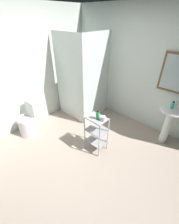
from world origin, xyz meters
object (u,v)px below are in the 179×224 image
Objects in this scene: hand_soap_bottle at (173,105)px; rinse_cup at (103,118)px; toilet at (29,121)px; storage_cart at (96,131)px; body_wash_bottle_green at (98,115)px; pedestal_sink at (170,119)px; shower_stall at (83,97)px.

hand_soap_bottle is 1.33m from rinse_cup.
toilet is 1.03× the size of storage_cart.
storage_cart is 4.34× the size of body_wash_bottle_green.
hand_soap_bottle reaches higher than storage_cart.
pedestal_sink reaches higher than toilet.
shower_stall is 11.73× the size of body_wash_bottle_green.
toilet is at bearing -143.00° from hand_soap_bottle.
hand_soap_bottle reaches higher than pedestal_sink.
toilet reaches higher than storage_cart.
pedestal_sink is at bearing 19.41° from hand_soap_bottle.
shower_stall is 1.43m from toilet.
pedestal_sink is 1.07× the size of toilet.
toilet is (-0.31, -1.39, -0.15)m from shower_stall.
rinse_cup is (1.53, 0.64, 0.47)m from toilet.
shower_stall is 13.73× the size of hand_soap_bottle.
hand_soap_bottle is (1.98, 0.33, 0.41)m from shower_stall.
rinse_cup is (-0.76, -1.09, -0.09)m from hand_soap_bottle.
rinse_cup is (0.10, 0.03, -0.03)m from body_wash_bottle_green.
toilet is at bearing -156.83° from body_wash_bottle_green.
rinse_cup is at bearing -125.79° from pedestal_sink.
shower_stall is 2.63× the size of toilet.
body_wash_bottle_green is (0.03, -0.01, 0.38)m from storage_cart.
shower_stall is 23.40× the size of rinse_cup.
shower_stall reaches higher than body_wash_bottle_green.
rinse_cup is (0.13, 0.01, 0.35)m from storage_cart.
rinse_cup reaches higher than pedestal_sink.
shower_stall is 2.47× the size of pedestal_sink.
shower_stall reaches higher than pedestal_sink.
rinse_cup is at bearing 6.60° from storage_cart.
storage_cart is 0.37m from rinse_cup.
toilet is at bearing -143.19° from pedestal_sink.
body_wash_bottle_green is at bearing -20.69° from storage_cart.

